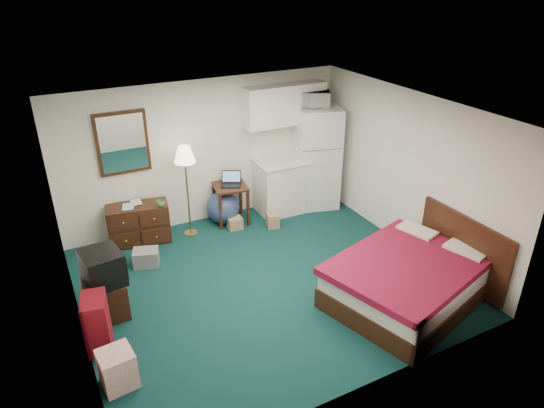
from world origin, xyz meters
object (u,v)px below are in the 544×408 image
tv_stand (106,298)px  suitcase (97,323)px  dresser (139,223)px  floor_lamp (188,192)px  kitchen_counter (281,187)px  desk (231,204)px  bed (406,282)px  fridge (316,157)px

tv_stand → suitcase: (-0.19, -0.59, 0.10)m
suitcase → dresser: bearing=76.6°
floor_lamp → kitchen_counter: (1.79, 0.08, -0.31)m
suitcase → desk: bearing=51.2°
desk → suitcase: bearing=-131.3°
floor_lamp → tv_stand: 2.33m
desk → kitchen_counter: bearing=7.7°
tv_stand → suitcase: size_ratio=0.78×
floor_lamp → tv_stand: size_ratio=2.86×
bed → suitcase: bearing=149.4°
floor_lamp → kitchen_counter: floor_lamp is taller
desk → suitcase: 3.46m
suitcase → fridge: bearing=37.7°
bed → tv_stand: bearing=140.5°
desk → tv_stand: (-2.47, -1.63, -0.10)m
suitcase → floor_lamp: bearing=60.1°
floor_lamp → suitcase: 2.85m
desk → kitchen_counter: kitchen_counter is taller
desk → kitchen_counter: size_ratio=0.73×
floor_lamp → dresser: bearing=169.7°
desk → kitchen_counter: (1.00, -0.02, 0.13)m
dresser → fridge: bearing=8.7°
tv_stand → dresser: bearing=64.3°
floor_lamp → fridge: size_ratio=0.84×
tv_stand → floor_lamp: bearing=43.8°
dresser → kitchen_counter: kitchen_counter is taller
dresser → bed: dresser is taller
desk → kitchen_counter: 1.00m
dresser → kitchen_counter: size_ratio=1.02×
desk → fridge: bearing=7.2°
dresser → floor_lamp: size_ratio=0.62×
kitchen_counter → dresser: bearing=179.8°
dresser → bed: bearing=-39.2°
desk → bed: (1.18, -3.23, -0.03)m
dresser → tv_stand: bearing=-106.5°
dresser → suitcase: 2.50m
kitchen_counter → desk: bearing=-179.8°
floor_lamp → suitcase: size_ratio=2.24×
floor_lamp → bed: floor_lamp is taller
floor_lamp → tv_stand: (-1.67, -1.53, -0.54)m
fridge → bed: (-0.53, -3.18, -0.63)m
dresser → desk: (1.61, -0.05, 0.02)m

